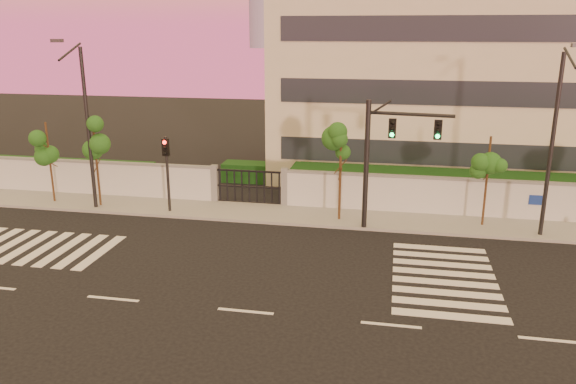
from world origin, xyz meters
name	(u,v)px	position (x,y,z in m)	size (l,w,h in m)	color
ground	(246,311)	(0.00, 0.00, 0.00)	(120.00, 120.00, 0.00)	black
sidewalk	(298,215)	(0.00, 10.50, 0.07)	(60.00, 3.00, 0.15)	gray
perimeter_wall	(304,189)	(0.10, 12.00, 1.07)	(60.00, 0.36, 2.20)	silver
hedge_row	(330,182)	(1.17, 14.74, 0.82)	(41.00, 4.25, 1.80)	#14340F
institutional_building	(463,81)	(9.00, 21.99, 6.16)	(24.40, 12.40, 12.25)	beige
road_markings	(232,265)	(-1.58, 3.76, 0.01)	(57.00, 7.62, 0.02)	silver
street_tree_b	(48,144)	(-13.85, 10.19, 3.40)	(1.40, 1.12, 4.62)	#382314
street_tree_c	(95,142)	(-10.93, 10.01, 3.65)	(1.47, 1.17, 4.96)	#382314
street_tree_d	(341,150)	(2.24, 10.12, 3.73)	(1.60, 1.28, 5.06)	#382314
street_tree_e	(489,161)	(9.29, 10.60, 3.37)	(1.37, 1.09, 4.58)	#382314
traffic_signal_main	(384,150)	(4.33, 9.14, 4.01)	(4.00, 0.72, 6.34)	black
traffic_signal_secondary	(167,165)	(-6.80, 9.73, 2.64)	(0.32, 0.33, 4.16)	black
streetlight_west	(86,121)	(-11.02, 9.43, 4.88)	(0.54, 2.17, 9.03)	black
streetlight_east	(554,137)	(11.77, 9.48, 4.83)	(0.53, 2.15, 8.93)	black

